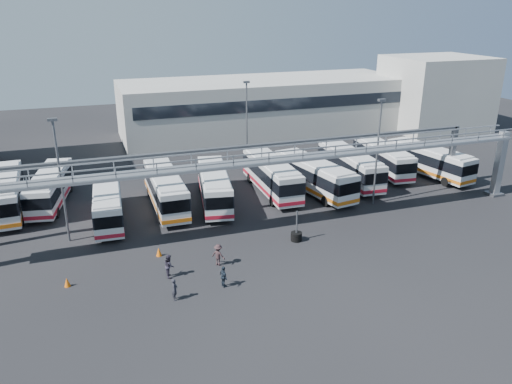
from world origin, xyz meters
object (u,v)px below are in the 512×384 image
object	(u,v)px
pedestrian_b	(169,266)
tire_stack	(296,236)
bus_8	(383,157)
cone_left	(67,282)
bus_6	(314,175)
pedestrian_c	(218,255)
bus_4	(214,185)
pedestrian_d	(224,277)
cone_right	(159,252)
light_pole_back	(247,120)
bus_2	(108,203)
bus_3	(165,189)
pedestrian_a	(175,289)
light_pole_mid	(378,147)
bus_5	(271,175)
bus_7	(350,165)
bus_0	(6,193)
light_pole_left	(60,175)
bus_1	(50,187)
bus_9	(429,160)

from	to	relation	value
pedestrian_b	tire_stack	bearing A→B (deg)	-76.69
bus_8	cone_left	distance (m)	37.30
bus_6	pedestrian_c	distance (m)	17.71
bus_4	bus_6	distance (m)	10.42
pedestrian_d	cone_right	world-z (taller)	pedestrian_d
light_pole_back	bus_2	distance (m)	20.26
bus_2	bus_3	size ratio (longest dim) A/B	0.91
pedestrian_a	cone_left	size ratio (longest dim) A/B	2.28
bus_8	light_pole_back	bearing A→B (deg)	159.92
bus_6	tire_stack	bearing A→B (deg)	-132.33
light_pole_mid	pedestrian_b	distance (m)	23.02
cone_right	bus_5	bearing A→B (deg)	37.87
bus_7	cone_right	world-z (taller)	bus_7
bus_3	pedestrian_c	xyz separation A→B (m)	(1.71, -12.68, -1.06)
pedestrian_a	tire_stack	size ratio (longest dim) A/B	0.58
bus_0	pedestrian_b	bearing A→B (deg)	-57.25
bus_7	pedestrian_b	xyz separation A→B (m)	(-22.18, -13.88, -1.06)
bus_6	pedestrian_b	xyz separation A→B (m)	(-17.05, -12.10, -1.05)
light_pole_left	pedestrian_d	size ratio (longest dim) A/B	6.59
cone_left	tire_stack	distance (m)	17.80
bus_1	bus_8	size ratio (longest dim) A/B	1.00
pedestrian_c	cone_left	size ratio (longest dim) A/B	2.48
bus_8	bus_9	world-z (taller)	bus_9
bus_0	bus_9	distance (m)	44.02
bus_1	bus_2	bearing A→B (deg)	-40.46
bus_1	pedestrian_d	bearing A→B (deg)	-50.24
pedestrian_b	pedestrian_d	world-z (taller)	pedestrian_b
pedestrian_a	pedestrian_d	world-z (taller)	pedestrian_d
bus_2	bus_4	xyz separation A→B (m)	(10.01, 1.03, 0.15)
cone_left	bus_9	bearing A→B (deg)	17.20
light_pole_mid	bus_2	xyz separation A→B (m)	(-24.60, 4.10, -4.01)
light_pole_back	bus_9	size ratio (longest dim) A/B	0.91
bus_4	bus_2	bearing A→B (deg)	-164.11
light_pole_left	bus_6	xyz separation A→B (m)	(23.82, 3.64, -3.82)
bus_2	bus_8	world-z (taller)	bus_8
bus_1	bus_2	world-z (taller)	bus_1
light_pole_mid	bus_5	xyz separation A→B (m)	(-8.27, 6.19, -3.80)
pedestrian_c	tire_stack	xyz separation A→B (m)	(7.12, 1.87, -0.39)
bus_6	pedestrian_d	size ratio (longest dim) A/B	7.50
bus_4	bus_8	xyz separation A→B (m)	(20.74, 3.02, -0.04)
bus_4	bus_6	size ratio (longest dim) A/B	0.98
light_pole_left	bus_8	world-z (taller)	light_pole_left
cone_right	bus_1	bearing A→B (deg)	119.77
bus_4	bus_0	bearing A→B (deg)	177.25
bus_1	bus_4	world-z (taller)	bus_4
bus_2	cone_left	bearing A→B (deg)	-105.38
light_pole_back	bus_7	bearing A→B (deg)	-43.81
light_pole_mid	cone_left	xyz separation A→B (m)	(-28.13, -6.48, -5.39)
cone_left	pedestrian_c	bearing A→B (deg)	-2.65
light_pole_mid	bus_1	bearing A→B (deg)	161.17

